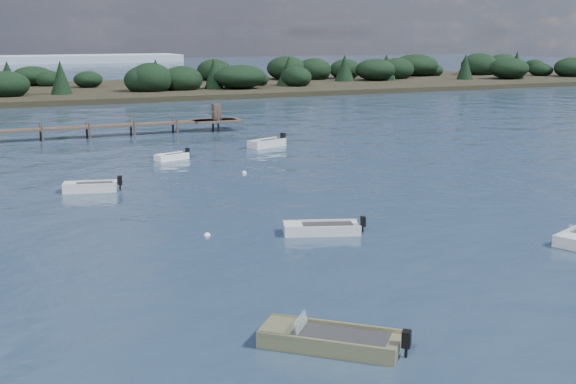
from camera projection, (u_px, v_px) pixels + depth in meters
name	position (u px, v px, depth m)	size (l,w,h in m)	color
ground	(151.00, 119.00, 83.33)	(400.00, 400.00, 0.00)	#18273A
tender_far_grey	(90.00, 189.00, 45.65)	(3.73, 2.08, 1.18)	silver
dinghy_mid_grey	(321.00, 230.00, 36.13)	(4.17, 2.64, 1.04)	silver
tender_far_white	(172.00, 158.00, 56.92)	(3.02, 1.82, 1.02)	white
dinghy_near_olive	(329.00, 342.00, 23.05)	(4.40, 4.19, 1.17)	#6E6D49
tender_far_grey_b	(267.00, 145.00, 63.40)	(3.92, 2.45, 1.32)	silver
buoy_c	(207.00, 236.00, 35.68)	(0.32, 0.32, 0.32)	white
buoy_e	(244.00, 173.00, 51.63)	(0.32, 0.32, 0.32)	white
far_headland	(235.00, 78.00, 128.52)	(190.00, 40.00, 5.80)	black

